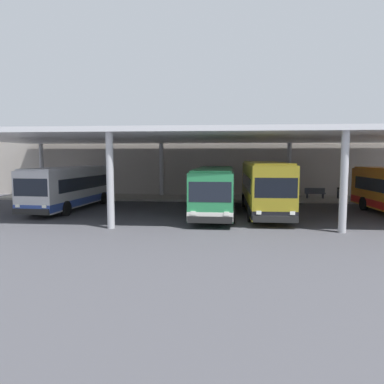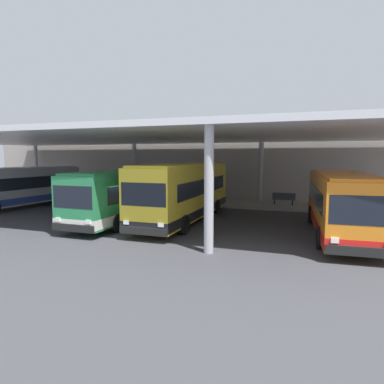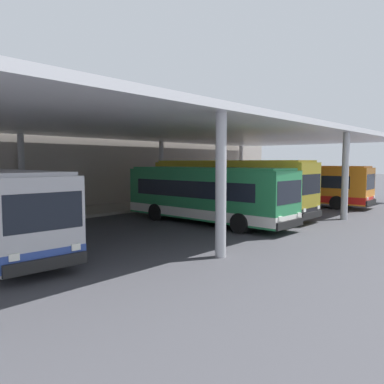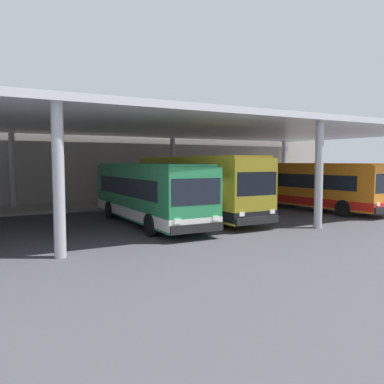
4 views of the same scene
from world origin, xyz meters
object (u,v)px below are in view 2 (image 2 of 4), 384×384
bus_nearest_bay (21,187)px  bench_waiting (284,199)px  bus_middle_bay (185,192)px  bus_far_bay (341,203)px  trash_bin (312,200)px  bus_second_bay (129,194)px

bus_nearest_bay → bench_waiting: bearing=20.0°
bus_nearest_bay → bus_middle_bay: (14.28, -0.93, 0.19)m
bus_far_bay → trash_bin: (-1.21, 8.88, -0.98)m
bus_nearest_bay → bus_far_bay: (23.11, -1.73, 0.00)m
bus_far_bay → trash_bin: size_ratio=10.86×
bus_far_bay → trash_bin: bus_far_bay is taller
bus_second_bay → trash_bin: size_ratio=10.79×
bus_nearest_bay → bus_second_bay: same height
bus_far_bay → trash_bin: 9.01m
bus_far_bay → bus_nearest_bay: bearing=175.7°
bus_second_bay → bench_waiting: (8.89, 9.03, -0.99)m
bus_second_bay → trash_bin: (11.06, 9.00, -0.98)m
bus_far_bay → bus_middle_bay: bearing=174.9°
bus_middle_bay → bus_second_bay: bearing=-165.0°
bus_second_bay → bench_waiting: size_ratio=5.87×
bench_waiting → bus_second_bay: bearing=-134.5°
bus_nearest_bay → bench_waiting: bus_nearest_bay is taller
bus_nearest_bay → bus_second_bay: bearing=-9.7°
bus_nearest_bay → bus_middle_bay: 14.31m
bus_second_bay → bus_middle_bay: (3.44, 0.92, 0.19)m
bus_middle_bay → bench_waiting: 9.84m
bus_second_bay → bus_middle_bay: 3.57m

